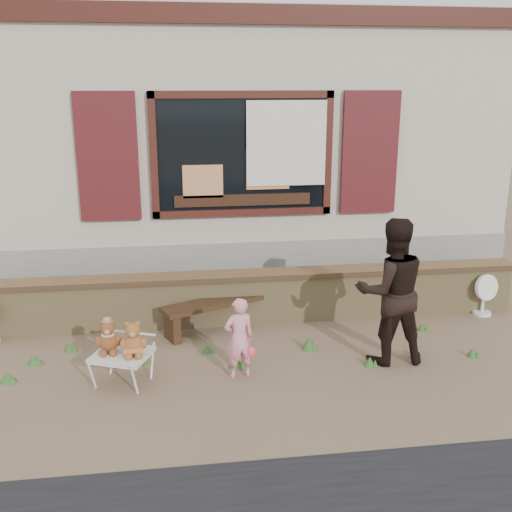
{
  "coord_description": "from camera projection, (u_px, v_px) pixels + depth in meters",
  "views": [
    {
      "loc": [
        -0.95,
        -6.23,
        3.01
      ],
      "look_at": [
        0.0,
        0.6,
        1.0
      ],
      "focal_mm": 42.0,
      "sensor_mm": 36.0,
      "label": 1
    }
  ],
  "objects": [
    {
      "name": "fan_right",
      "position": [
        484.0,
        294.0,
        7.98
      ],
      "size": [
        0.37,
        0.24,
        0.57
      ],
      "rotation": [
        0.0,
        0.0,
        0.28
      ],
      "color": "white",
      "rests_on": "ground"
    },
    {
      "name": "brick_wall",
      "position": [
        252.0,
        296.0,
        7.75
      ],
      "size": [
        7.1,
        0.36,
        0.67
      ],
      "color": "tan",
      "rests_on": "ground"
    },
    {
      "name": "grass_tufts",
      "position": [
        213.0,
        354.0,
        6.75
      ],
      "size": [
        5.22,
        0.98,
        0.16
      ],
      "color": "#335D25",
      "rests_on": "ground"
    },
    {
      "name": "child",
      "position": [
        239.0,
        338.0,
        6.24
      ],
      "size": [
        0.36,
        0.28,
        0.88
      ],
      "primitive_type": "imported",
      "rotation": [
        0.0,
        0.0,
        3.38
      ],
      "color": "pink",
      "rests_on": "ground"
    },
    {
      "name": "teddy_bear_left",
      "position": [
        108.0,
        335.0,
        6.11
      ],
      "size": [
        0.33,
        0.32,
        0.37
      ],
      "primitive_type": null,
      "rotation": [
        0.0,
        0.0,
        -0.39
      ],
      "color": "brown",
      "rests_on": "folding_chair"
    },
    {
      "name": "folding_chair",
      "position": [
        122.0,
        356.0,
        6.14
      ],
      "size": [
        0.7,
        0.66,
        0.34
      ],
      "rotation": [
        0.0,
        0.0,
        -0.39
      ],
      "color": "beige",
      "rests_on": "ground"
    },
    {
      "name": "bench",
      "position": [
        222.0,
        307.0,
        7.51
      ],
      "size": [
        1.56,
        0.94,
        0.4
      ],
      "rotation": [
        0.0,
        0.0,
        0.42
      ],
      "color": "black",
      "rests_on": "ground"
    },
    {
      "name": "adult",
      "position": [
        391.0,
        291.0,
        6.51
      ],
      "size": [
        0.8,
        0.62,
        1.64
      ],
      "primitive_type": "imported",
      "rotation": [
        0.0,
        0.0,
        3.14
      ],
      "color": "black",
      "rests_on": "ground"
    },
    {
      "name": "teddy_bear_right",
      "position": [
        133.0,
        338.0,
        6.04
      ],
      "size": [
        0.34,
        0.32,
        0.37
      ],
      "primitive_type": null,
      "rotation": [
        0.0,
        0.0,
        -0.39
      ],
      "color": "brown",
      "rests_on": "folding_chair"
    },
    {
      "name": "shopfront",
      "position": [
        226.0,
        141.0,
        10.6
      ],
      "size": [
        8.04,
        5.13,
        4.0
      ],
      "color": "#A29583",
      "rests_on": "ground"
    },
    {
      "name": "ground",
      "position": [
        263.0,
        354.0,
        6.89
      ],
      "size": [
        80.0,
        80.0,
        0.0
      ],
      "primitive_type": "plane",
      "color": "brown",
      "rests_on": "ground"
    }
  ]
}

